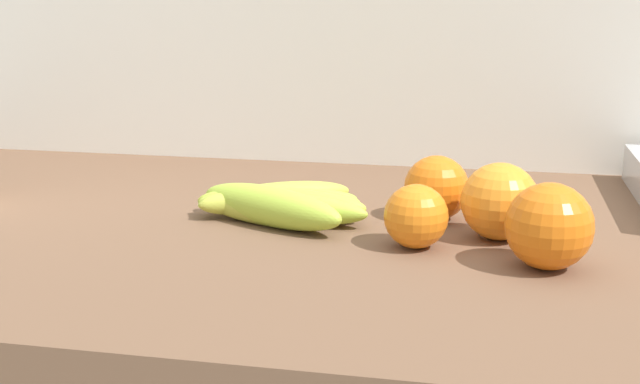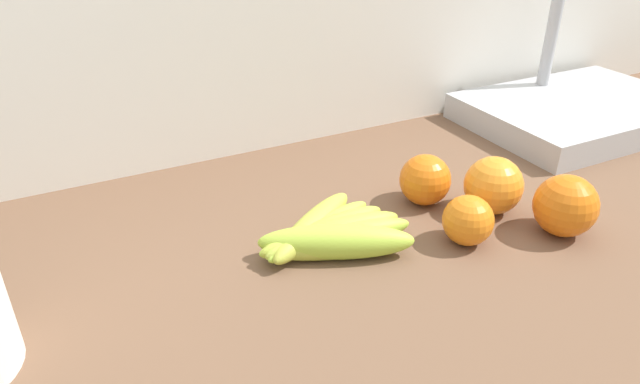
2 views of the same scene
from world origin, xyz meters
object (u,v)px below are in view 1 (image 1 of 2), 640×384
(orange_front, at_px, (553,227))
(orange_back_left, at_px, (420,217))
(orange_far_right, at_px, (503,203))
(orange_back_right, at_px, (440,188))
(banana_bunch, at_px, (279,205))

(orange_front, bearing_deg, orange_back_left, 162.91)
(orange_far_right, distance_m, orange_back_right, 0.10)
(orange_far_right, bearing_deg, orange_back_right, 136.18)
(orange_far_right, height_order, orange_back_right, orange_far_right)
(orange_far_right, bearing_deg, orange_front, -61.41)
(orange_back_left, bearing_deg, banana_bunch, 157.70)
(orange_back_right, bearing_deg, orange_front, -52.45)
(banana_bunch, xyz_separation_m, orange_back_right, (0.18, 0.04, 0.02))
(orange_back_right, relative_size, orange_front, 0.89)
(orange_back_right, bearing_deg, orange_back_left, -96.66)
(banana_bunch, height_order, orange_front, orange_front)
(orange_back_left, bearing_deg, orange_back_right, 83.34)
(banana_bunch, xyz_separation_m, orange_front, (0.29, -0.11, 0.02))
(orange_back_right, distance_m, orange_back_left, 0.11)
(banana_bunch, distance_m, orange_front, 0.31)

